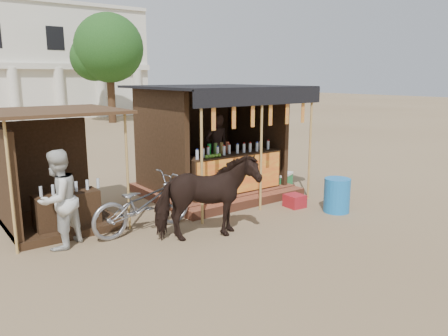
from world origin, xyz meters
TOP-DOWN VIEW (x-y plane):
  - ground at (0.00, 0.00)m, footprint 120.00×120.00m
  - main_stall at (1.02, 3.36)m, footprint 3.60×3.61m
  - secondary_stall at (-3.17, 3.24)m, footprint 2.40×2.40m
  - cow at (-1.01, 0.78)m, footprint 2.07×1.37m
  - motorbike at (-1.79, 1.86)m, footprint 2.21×0.92m
  - bystander at (-3.34, 2.00)m, footprint 1.09×1.03m
  - blue_barrel at (2.29, 0.42)m, footprint 0.76×0.76m
  - red_crate at (1.80, 1.24)m, footprint 0.42×0.45m
  - cooler at (2.68, 2.60)m, footprint 0.76×0.65m
  - tree at (5.81, 22.14)m, footprint 4.50×4.40m

SIDE VIEW (x-z plane):
  - ground at x=0.00m, z-range 0.00..0.00m
  - red_crate at x=1.80m, z-range 0.00..0.30m
  - cooler at x=2.68m, z-range 0.00..0.46m
  - blue_barrel at x=2.29m, z-range 0.00..0.77m
  - motorbike at x=-1.79m, z-range 0.00..1.13m
  - cow at x=-1.01m, z-range 0.00..1.60m
  - secondary_stall at x=-3.17m, z-range -0.34..2.04m
  - bystander at x=-3.34m, z-range 0.00..1.77m
  - main_stall at x=1.02m, z-range -0.36..2.42m
  - tree at x=5.81m, z-range 1.13..8.13m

